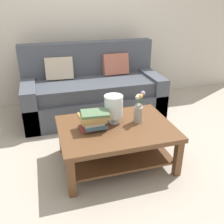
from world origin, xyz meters
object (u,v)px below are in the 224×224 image
coffee_table (115,137)px  couch (93,91)px  flower_pitcher (138,110)px  book_stack_main (94,120)px  glass_hurricane_vase (114,107)px

coffee_table → couch: bearing=87.9°
couch → flower_pitcher: couch is taller
coffee_table → flower_pitcher: flower_pitcher is taller
coffee_table → book_stack_main: (-0.22, 0.02, 0.23)m
coffee_table → flower_pitcher: bearing=6.9°
couch → flower_pitcher: size_ratio=5.72×
coffee_table → book_stack_main: 0.32m
couch → coffee_table: 1.34m
book_stack_main → flower_pitcher: size_ratio=0.88×
coffee_table → glass_hurricane_vase: size_ratio=3.87×
glass_hurricane_vase → flower_pitcher: 0.27m
book_stack_main → glass_hurricane_vase: size_ratio=1.02×
couch → book_stack_main: 1.36m
coffee_table → flower_pitcher: (0.27, 0.03, 0.26)m
flower_pitcher → book_stack_main: bearing=-178.3°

